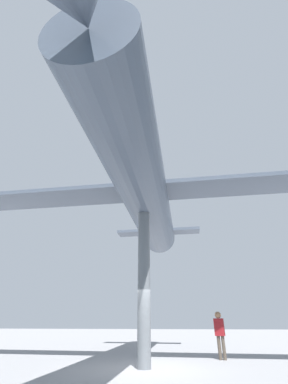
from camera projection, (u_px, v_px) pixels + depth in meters
The scene contains 4 objects.
ground_plane at pixel (144, 369), 8.62m from camera, with size 80.00×80.00×0.00m, color gray.
support_pylon_central at pixel (144, 282), 9.87m from camera, with size 0.48×0.48×5.60m.
suspended_airplane at pixel (143, 189), 11.33m from camera, with size 17.24×16.36×3.23m.
visitor_person at pixel (220, 331), 11.00m from camera, with size 0.45×0.34×1.81m.
Camera 1 is at (-1.03, 10.32, 1.50)m, focal length 24.00 mm.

